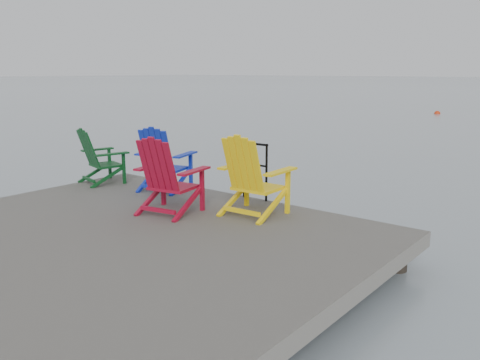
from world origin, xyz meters
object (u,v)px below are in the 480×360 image
Objects in this scene: chair_green at (99,156)px; chair_yellow at (252,175)px; chair_red at (167,175)px; chair_blue at (163,159)px; buoy_b at (437,114)px; handrail at (255,165)px.

chair_yellow is (3.40, 0.05, 0.08)m from chair_green.
chair_green is 0.90× the size of chair_red.
chair_blue is 3.05× the size of buoy_b.
chair_red is (-0.47, -1.43, 0.01)m from handrail.
buoy_b is at bearing 101.19° from handrail.
chair_blue is 1.45m from chair_red.
handrail is 0.92× the size of chair_green.
chair_green is at bearing 178.45° from chair_yellow.
handrail is 1.51m from chair_red.
chair_yellow is (2.09, -0.27, 0.03)m from chair_blue.
chair_yellow is at bearing -55.77° from handrail.
chair_blue reaches higher than chair_green.
chair_green is at bearing -85.63° from buoy_b.
chair_blue is 2.11m from chair_yellow.
buoy_b is (-1.92, 25.07, -1.00)m from chair_green.
chair_red reaches higher than chair_blue.
handrail is 24.75m from buoy_b.
chair_yellow reaches higher than chair_red.
chair_yellow is at bearing -78.00° from buoy_b.
chair_yellow is 3.21× the size of buoy_b.
handrail is at bearing -78.81° from buoy_b.
handrail reaches higher than buoy_b.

